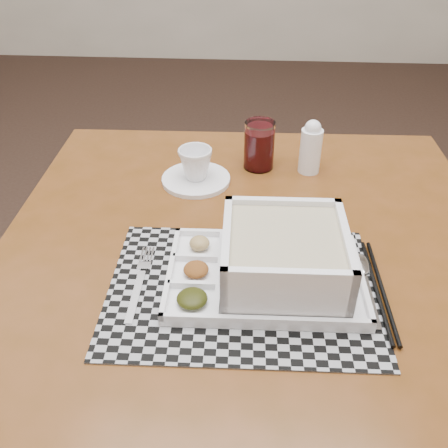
% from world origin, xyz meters
% --- Properties ---
extents(floor, '(5.00, 5.00, 0.00)m').
position_xyz_m(floor, '(0.00, 0.00, 0.00)').
color(floor, '#301E18').
rests_on(floor, ground).
extents(dining_table, '(0.95, 0.95, 0.70)m').
position_xyz_m(dining_table, '(0.76, -0.79, 0.62)').
color(dining_table, '#55310F').
rests_on(dining_table, ground).
extents(placemat, '(0.44, 0.33, 0.00)m').
position_xyz_m(placemat, '(0.75, -0.92, 0.70)').
color(placemat, '#999AA0').
rests_on(placemat, dining_table).
extents(serving_tray, '(0.32, 0.23, 0.10)m').
position_xyz_m(serving_tray, '(0.81, -0.90, 0.74)').
color(serving_tray, white).
rests_on(serving_tray, placemat).
extents(fork, '(0.02, 0.19, 0.00)m').
position_xyz_m(fork, '(0.58, -0.92, 0.70)').
color(fork, silver).
rests_on(fork, placemat).
extents(spoon, '(0.04, 0.18, 0.01)m').
position_xyz_m(spoon, '(0.95, -0.86, 0.70)').
color(spoon, silver).
rests_on(spoon, placemat).
extents(chopsticks, '(0.02, 0.24, 0.01)m').
position_xyz_m(chopsticks, '(0.97, -0.91, 0.70)').
color(chopsticks, black).
rests_on(chopsticks, placemat).
extents(saucer, '(0.15, 0.15, 0.01)m').
position_xyz_m(saucer, '(0.64, -0.58, 0.70)').
color(saucer, white).
rests_on(saucer, dining_table).
extents(cup, '(0.08, 0.08, 0.07)m').
position_xyz_m(cup, '(0.64, -0.58, 0.74)').
color(cup, white).
rests_on(cup, saucer).
extents(juice_glass, '(0.07, 0.07, 0.11)m').
position_xyz_m(juice_glass, '(0.77, -0.51, 0.75)').
color(juice_glass, white).
rests_on(juice_glass, dining_table).
extents(creamer_bottle, '(0.05, 0.05, 0.12)m').
position_xyz_m(creamer_bottle, '(0.89, -0.52, 0.76)').
color(creamer_bottle, white).
rests_on(creamer_bottle, dining_table).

